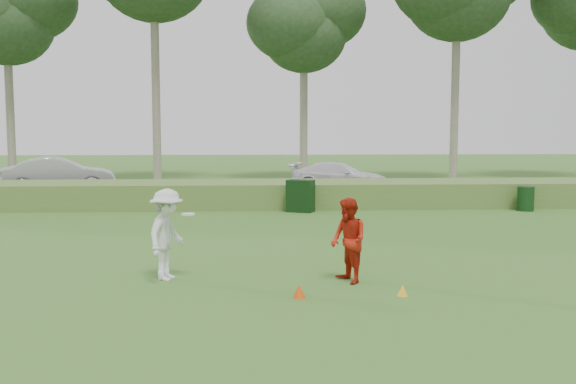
{
  "coord_description": "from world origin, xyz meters",
  "views": [
    {
      "loc": [
        -0.86,
        -11.73,
        2.85
      ],
      "look_at": [
        0.0,
        4.0,
        1.3
      ],
      "focal_mm": 40.0,
      "sensor_mm": 36.0,
      "label": 1
    }
  ],
  "objects": [
    {
      "name": "utility_cabinet",
      "position": [
        0.77,
        10.18,
        0.55
      ],
      "size": [
        1.04,
        0.86,
        1.11
      ],
      "primitive_type": "cube",
      "rotation": [
        0.0,
        0.0,
        -0.41
      ],
      "color": "black",
      "rests_on": "ground"
    },
    {
      "name": "trash_bin",
      "position": [
        8.66,
        10.05,
        0.43
      ],
      "size": [
        0.64,
        0.64,
        0.86
      ],
      "primitive_type": "cylinder",
      "rotation": [
        0.0,
        0.0,
        0.14
      ],
      "color": "black",
      "rests_on": "ground"
    },
    {
      "name": "reed_strip",
      "position": [
        0.0,
        12.0,
        0.45
      ],
      "size": [
        80.0,
        3.0,
        0.9
      ],
      "primitive_type": "cube",
      "color": "#4B702D",
      "rests_on": "ground"
    },
    {
      "name": "player_red",
      "position": [
        0.9,
        -0.08,
        0.79
      ],
      "size": [
        0.83,
        0.93,
        1.58
      ],
      "primitive_type": "imported",
      "rotation": [
        0.0,
        0.0,
        -1.21
      ],
      "color": "#B51F0F",
      "rests_on": "ground"
    },
    {
      "name": "park_road",
      "position": [
        0.0,
        17.0,
        0.03
      ],
      "size": [
        80.0,
        6.0,
        0.06
      ],
      "primitive_type": "cube",
      "color": "#2D2D2D",
      "rests_on": "ground"
    },
    {
      "name": "car_mid",
      "position": [
        -9.34,
        16.73,
        0.84
      ],
      "size": [
        5.01,
        2.75,
        1.57
      ],
      "primitive_type": "imported",
      "rotation": [
        0.0,
        0.0,
        1.81
      ],
      "color": "#B9B9BE",
      "rests_on": "park_road"
    },
    {
      "name": "car_right",
      "position": [
        3.05,
        17.13,
        0.7
      ],
      "size": [
        4.77,
        2.99,
        1.29
      ],
      "primitive_type": "imported",
      "rotation": [
        0.0,
        0.0,
        1.28
      ],
      "color": "white",
      "rests_on": "park_road"
    },
    {
      "name": "cone_orange",
      "position": [
        -0.09,
        -1.14,
        0.12
      ],
      "size": [
        0.22,
        0.22,
        0.24
      ],
      "primitive_type": "cone",
      "color": "#DB450B",
      "rests_on": "ground"
    },
    {
      "name": "tree_4",
      "position": [
        2.0,
        24.5,
        8.59
      ],
      "size": [
        6.24,
        6.24,
        11.5
      ],
      "color": "gray",
      "rests_on": "ground"
    },
    {
      "name": "tree_2",
      "position": [
        -14.0,
        24.0,
        8.97
      ],
      "size": [
        6.5,
        6.5,
        12.0
      ],
      "color": "gray",
      "rests_on": "ground"
    },
    {
      "name": "player_white",
      "position": [
        -2.49,
        0.33,
        0.87
      ],
      "size": [
        1.02,
        1.27,
        1.73
      ],
      "rotation": [
        0.0,
        0.0,
        1.24
      ],
      "color": "white",
      "rests_on": "ground"
    },
    {
      "name": "ground",
      "position": [
        0.0,
        0.0,
        0.0
      ],
      "size": [
        120.0,
        120.0,
        0.0
      ],
      "primitive_type": "plane",
      "color": "#316421",
      "rests_on": "ground"
    },
    {
      "name": "cone_yellow",
      "position": [
        1.69,
        -1.1,
        0.1
      ],
      "size": [
        0.18,
        0.18,
        0.2
      ],
      "primitive_type": "cone",
      "color": "yellow",
      "rests_on": "ground"
    }
  ]
}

